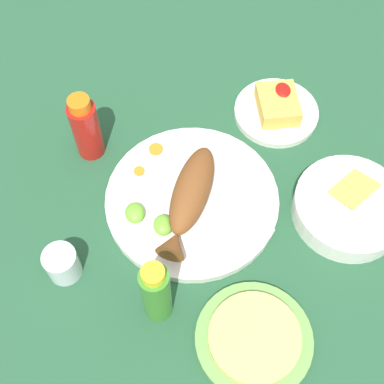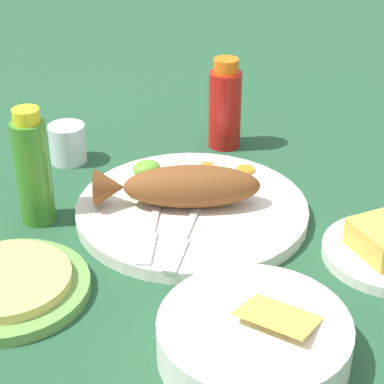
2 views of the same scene
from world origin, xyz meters
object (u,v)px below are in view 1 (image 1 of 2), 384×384
object	(u,v)px
hot_sauce_bottle_green	(156,293)
fried_fish	(190,197)
salt_cup	(63,265)
side_plate_fries	(276,112)
tortilla_plate	(254,339)
hot_sauce_bottle_red	(86,128)
fork_near	(233,213)
guacamole_bowl	(349,207)
main_plate	(192,200)
fork_far	(218,231)

from	to	relation	value
hot_sauce_bottle_green	fried_fish	bearing A→B (deg)	-21.89
fried_fish	salt_cup	world-z (taller)	fried_fish
fried_fish	side_plate_fries	xyz separation A→B (m)	(0.20, -0.20, -0.04)
fried_fish	tortilla_plate	xyz separation A→B (m)	(-0.25, -0.07, -0.04)
hot_sauce_bottle_red	fork_near	bearing A→B (deg)	-126.13
fried_fish	hot_sauce_bottle_green	distance (m)	0.20
hot_sauce_bottle_green	guacamole_bowl	bearing A→B (deg)	-68.74
fork_near	hot_sauce_bottle_green	distance (m)	0.22
guacamole_bowl	hot_sauce_bottle_green	bearing A→B (deg)	111.26
fried_fish	side_plate_fries	world-z (taller)	fried_fish
tortilla_plate	hot_sauce_bottle_red	bearing A→B (deg)	31.63
main_plate	guacamole_bowl	size ratio (longest dim) A/B	1.60
main_plate	salt_cup	xyz separation A→B (m)	(-0.11, 0.23, 0.02)
salt_cup	hot_sauce_bottle_red	bearing A→B (deg)	-11.43
hot_sauce_bottle_green	guacamole_bowl	size ratio (longest dim) A/B	0.82
fork_near	hot_sauce_bottle_green	size ratio (longest dim) A/B	0.95
hot_sauce_bottle_red	side_plate_fries	world-z (taller)	hot_sauce_bottle_red
fork_near	salt_cup	size ratio (longest dim) A/B	2.52
hot_sauce_bottle_red	side_plate_fries	xyz separation A→B (m)	(0.04, -0.38, -0.06)
hot_sauce_bottle_green	salt_cup	bearing A→B (deg)	60.91
fork_near	guacamole_bowl	xyz separation A→B (m)	(-0.01, -0.21, 0.01)
fork_far	hot_sauce_bottle_red	distance (m)	0.31
fried_fish	side_plate_fries	distance (m)	0.29
tortilla_plate	hot_sauce_bottle_green	bearing A→B (deg)	64.31
hot_sauce_bottle_red	side_plate_fries	bearing A→B (deg)	-83.38
fork_near	tortilla_plate	distance (m)	0.22
salt_cup	hot_sauce_bottle_green	bearing A→B (deg)	-119.09
hot_sauce_bottle_red	fried_fish	bearing A→B (deg)	-131.48
side_plate_fries	main_plate	bearing A→B (deg)	133.54
main_plate	tortilla_plate	world-z (taller)	main_plate
hot_sauce_bottle_red	salt_cup	size ratio (longest dim) A/B	2.42
main_plate	hot_sauce_bottle_red	xyz separation A→B (m)	(0.14, 0.18, 0.06)
hot_sauce_bottle_red	salt_cup	world-z (taller)	hot_sauce_bottle_red
hot_sauce_bottle_green	tortilla_plate	xyz separation A→B (m)	(-0.07, -0.15, -0.07)
fork_near	salt_cup	xyz separation A→B (m)	(-0.07, 0.30, 0.01)
fried_fish	salt_cup	bearing A→B (deg)	135.90
fork_far	hot_sauce_bottle_green	distance (m)	0.18
fork_far	fork_near	bearing A→B (deg)	73.37
fork_near	hot_sauce_bottle_green	xyz separation A→B (m)	(-0.15, 0.15, 0.06)
hot_sauce_bottle_green	salt_cup	xyz separation A→B (m)	(0.09, 0.15, -0.05)
side_plate_fries	tortilla_plate	xyz separation A→B (m)	(-0.45, 0.13, 0.00)
fork_near	tortilla_plate	world-z (taller)	fork_near
hot_sauce_bottle_red	side_plate_fries	distance (m)	0.38
hot_sauce_bottle_red	hot_sauce_bottle_green	world-z (taller)	hot_sauce_bottle_green
fork_far	side_plate_fries	world-z (taller)	fork_far
fork_far	salt_cup	xyz separation A→B (m)	(-0.04, 0.27, 0.01)
fork_far	side_plate_fries	bearing A→B (deg)	87.67
salt_cup	fork_far	bearing A→B (deg)	-82.55
main_plate	hot_sauce_bottle_green	distance (m)	0.22
fork_far	guacamole_bowl	world-z (taller)	guacamole_bowl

